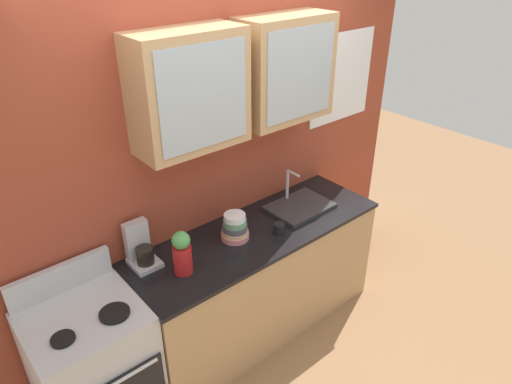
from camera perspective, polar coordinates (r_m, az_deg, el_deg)
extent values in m
plane|color=#936B47|center=(3.87, 0.19, -15.72)|extent=(10.00, 10.00, 0.00)
cube|color=#993D28|center=(3.36, -3.89, 3.64)|extent=(3.55, 0.10, 2.58)
cube|color=tan|center=(2.77, -8.21, 12.13)|extent=(0.68, 0.30, 0.69)
cube|color=#9EADB7|center=(2.64, -6.34, 11.43)|extent=(0.58, 0.01, 0.59)
cube|color=tan|center=(3.22, 3.52, 14.80)|extent=(0.68, 0.30, 0.69)
cube|color=#9EADB7|center=(3.11, 5.54, 14.22)|extent=(0.58, 0.01, 0.59)
cube|color=white|center=(3.93, 10.46, 13.65)|extent=(0.70, 0.01, 0.72)
cube|color=tan|center=(3.58, 0.20, -10.87)|extent=(1.91, 0.62, 0.86)
cube|color=black|center=(3.31, 0.21, -5.01)|extent=(1.93, 0.64, 0.03)
cube|color=silver|center=(3.14, -19.09, -19.96)|extent=(0.64, 0.59, 0.89)
cylinder|color=silver|center=(2.78, -16.91, -21.60)|extent=(0.51, 0.02, 0.02)
cube|color=silver|center=(2.98, -22.87, -9.75)|extent=(0.61, 0.04, 0.18)
cylinder|color=black|center=(2.72, -22.58, -16.29)|extent=(0.13, 0.13, 0.02)
cylinder|color=black|center=(2.77, -16.95, -14.02)|extent=(0.17, 0.17, 0.02)
cube|color=#2D2D30|center=(3.57, 5.39, -1.82)|extent=(0.47, 0.35, 0.03)
cylinder|color=silver|center=(3.59, 3.86, 0.92)|extent=(0.02, 0.02, 0.24)
cylinder|color=silver|center=(3.50, 4.60, 2.28)|extent=(0.02, 0.12, 0.02)
cylinder|color=#D87F84|center=(3.23, -2.57, -5.34)|extent=(0.19, 0.19, 0.04)
cylinder|color=#E0AD7F|center=(3.21, -2.58, -4.93)|extent=(0.18, 0.18, 0.04)
cylinder|color=#4C4C54|center=(3.19, -2.60, -4.39)|extent=(0.17, 0.17, 0.05)
cylinder|color=#669972|center=(3.17, -2.62, -3.79)|extent=(0.16, 0.16, 0.05)
cylinder|color=white|center=(3.15, -2.63, -3.18)|extent=(0.15, 0.15, 0.05)
cylinder|color=#B21E1E|center=(2.92, -8.98, -8.16)|extent=(0.12, 0.12, 0.19)
sphere|color=#4C994C|center=(2.84, -9.20, -5.87)|extent=(0.11, 0.11, 0.11)
cylinder|color=black|center=(3.27, 2.87, -4.47)|extent=(0.08, 0.08, 0.08)
torus|color=black|center=(3.30, 3.46, -4.12)|extent=(0.05, 0.01, 0.05)
cube|color=#B7B7BC|center=(3.07, -13.47, -8.44)|extent=(0.17, 0.20, 0.03)
cylinder|color=black|center=(3.02, -13.44, -7.57)|extent=(0.11, 0.11, 0.11)
cube|color=#B7B7BC|center=(3.04, -14.41, -5.63)|extent=(0.15, 0.06, 0.26)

